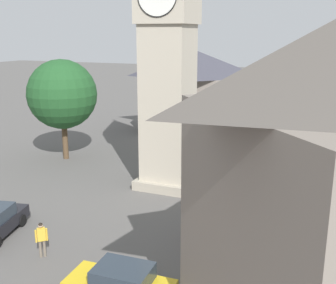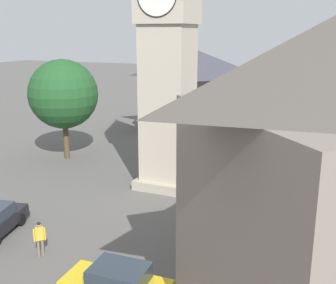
# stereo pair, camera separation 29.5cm
# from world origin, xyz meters

# --- Properties ---
(ground_plane) EXTENTS (200.00, 200.00, 0.00)m
(ground_plane) POSITION_xyz_m (0.00, 0.00, 0.00)
(ground_plane) COLOR #565451
(clock_tower) EXTENTS (4.38, 4.38, 19.26)m
(clock_tower) POSITION_xyz_m (0.00, 0.00, 11.22)
(clock_tower) COLOR #A59C89
(clock_tower) RESTS_ON ground
(car_silver_kerb) EXTENTS (2.47, 4.38, 1.53)m
(car_silver_kerb) POSITION_xyz_m (-5.94, 5.82, 0.76)
(car_silver_kerb) COLOR red
(car_silver_kerb) RESTS_ON ground
(pedestrian) EXTENTS (0.43, 0.41, 1.69)m
(pedestrian) POSITION_xyz_m (1.78, 10.77, 1.01)
(pedestrian) COLOR #706656
(pedestrian) RESTS_ON ground
(tree) EXTENTS (5.45, 5.45, 7.98)m
(tree) POSITION_xyz_m (10.01, -2.51, 5.24)
(tree) COLOR brown
(tree) RESTS_ON ground
(building_terrace_right) EXTENTS (11.07, 8.30, 8.28)m
(building_terrace_right) POSITION_xyz_m (3.60, -15.79, 4.23)
(building_terrace_right) COLOR slate
(building_terrace_right) RESTS_ON ground
(road_sign) EXTENTS (0.60, 0.07, 2.80)m
(road_sign) POSITION_xyz_m (-6.03, -0.40, 1.90)
(road_sign) COLOR gray
(road_sign) RESTS_ON ground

